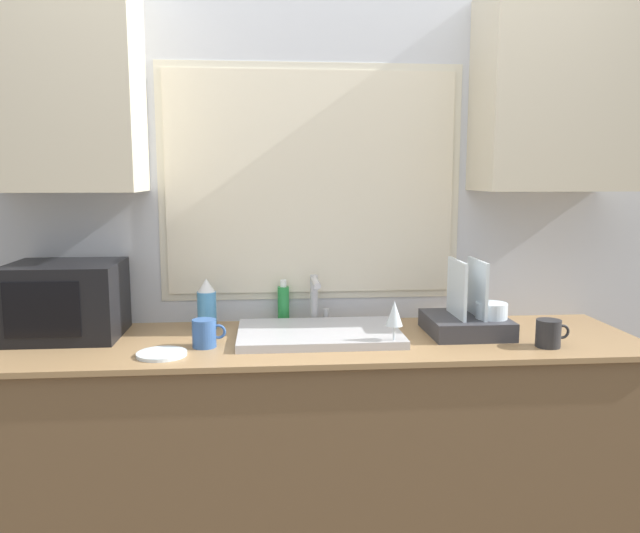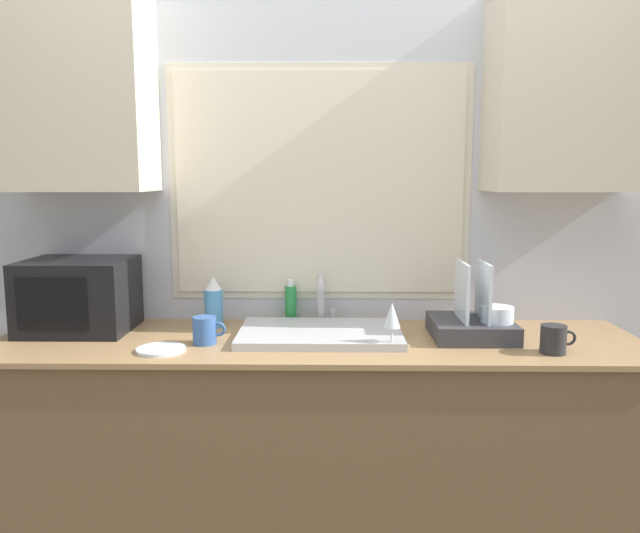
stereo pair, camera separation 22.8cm
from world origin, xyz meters
TOP-DOWN VIEW (x-y plane):
  - countertop at (0.00, 0.32)m, footprint 2.43×0.66m
  - wall_back at (0.00, 0.62)m, footprint 6.00×0.38m
  - sink_basin at (0.01, 0.33)m, footprint 0.61×0.41m
  - faucet at (0.01, 0.54)m, footprint 0.08×0.19m
  - microwave at (-0.95, 0.43)m, footprint 0.41×0.35m
  - dish_rack at (0.59, 0.34)m, footprint 0.30×0.31m
  - spray_bottle at (-0.43, 0.50)m, footprint 0.08×0.08m
  - soap_bottle at (-0.12, 0.59)m, footprint 0.05×0.05m
  - mug_near_sink at (-0.41, 0.23)m, footprint 0.12×0.09m
  - wine_glass at (0.26, 0.16)m, footprint 0.06×0.06m
  - mug_by_rack at (0.82, 0.13)m, footprint 0.12×0.09m
  - small_plate at (-0.55, 0.14)m, footprint 0.17×0.17m

SIDE VIEW (x-z plane):
  - countertop at x=0.00m, z-range 0.00..0.89m
  - small_plate at x=-0.55m, z-range 0.89..0.90m
  - sink_basin at x=0.01m, z-range 0.89..0.92m
  - mug_by_rack at x=0.82m, z-range 0.89..0.99m
  - mug_near_sink at x=-0.41m, z-range 0.89..0.99m
  - dish_rack at x=0.59m, z-range 0.80..1.09m
  - soap_bottle at x=-0.12m, z-range 0.88..1.06m
  - spray_bottle at x=-0.43m, z-range 0.88..1.09m
  - wine_glass at x=0.26m, z-range 0.92..1.10m
  - faucet at x=0.01m, z-range 0.91..1.12m
  - microwave at x=-0.95m, z-range 0.89..1.17m
  - wall_back at x=0.00m, z-range 0.12..2.72m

